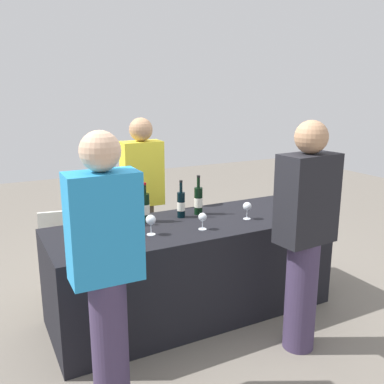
{
  "coord_description": "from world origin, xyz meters",
  "views": [
    {
      "loc": [
        -1.48,
        -2.85,
        1.81
      ],
      "look_at": [
        0.0,
        0.0,
        1.02
      ],
      "focal_mm": 39.84,
      "sensor_mm": 36.0,
      "label": 1
    }
  ],
  "objects_px": {
    "wine_bottle_0": "(99,218)",
    "wine_bottle_4": "(198,200)",
    "guest_1": "(305,231)",
    "wine_bottle_2": "(145,207)",
    "guest_0": "(106,265)",
    "wine_glass_1": "(203,218)",
    "wine_bottle_3": "(181,204)",
    "wine_glass_2": "(247,207)",
    "wine_glass_0": "(151,221)",
    "server_pouring": "(143,196)",
    "wine_bottle_1": "(120,210)",
    "menu_board": "(72,247)"
  },
  "relations": [
    {
      "from": "guest_1",
      "to": "wine_bottle_2",
      "type": "bearing_deg",
      "value": 123.33
    },
    {
      "from": "wine_bottle_0",
      "to": "wine_bottle_4",
      "type": "height_order",
      "value": "wine_bottle_4"
    },
    {
      "from": "wine_glass_1",
      "to": "guest_1",
      "type": "bearing_deg",
      "value": -53.66
    },
    {
      "from": "wine_bottle_2",
      "to": "guest_1",
      "type": "bearing_deg",
      "value": -52.4
    },
    {
      "from": "wine_glass_1",
      "to": "guest_1",
      "type": "xyz_separation_m",
      "value": [
        0.45,
        -0.61,
        0.01
      ]
    },
    {
      "from": "wine_glass_1",
      "to": "wine_bottle_4",
      "type": "bearing_deg",
      "value": 66.14
    },
    {
      "from": "wine_glass_1",
      "to": "wine_glass_2",
      "type": "distance_m",
      "value": 0.45
    },
    {
      "from": "wine_bottle_3",
      "to": "wine_bottle_2",
      "type": "bearing_deg",
      "value": 175.64
    },
    {
      "from": "wine_bottle_0",
      "to": "server_pouring",
      "type": "bearing_deg",
      "value": 45.38
    },
    {
      "from": "server_pouring",
      "to": "guest_0",
      "type": "bearing_deg",
      "value": 64.52
    },
    {
      "from": "wine_glass_0",
      "to": "guest_0",
      "type": "bearing_deg",
      "value": -129.78
    },
    {
      "from": "wine_bottle_3",
      "to": "wine_glass_2",
      "type": "height_order",
      "value": "wine_bottle_3"
    },
    {
      "from": "wine_bottle_0",
      "to": "wine_bottle_1",
      "type": "xyz_separation_m",
      "value": [
        0.18,
        0.07,
        0.01
      ]
    },
    {
      "from": "wine_bottle_4",
      "to": "wine_glass_2",
      "type": "bearing_deg",
      "value": -46.86
    },
    {
      "from": "wine_bottle_1",
      "to": "server_pouring",
      "type": "distance_m",
      "value": 0.62
    },
    {
      "from": "wine_glass_0",
      "to": "wine_glass_2",
      "type": "xyz_separation_m",
      "value": [
        0.83,
        -0.01,
        -0.01
      ]
    },
    {
      "from": "wine_bottle_0",
      "to": "wine_bottle_3",
      "type": "distance_m",
      "value": 0.69
    },
    {
      "from": "wine_bottle_3",
      "to": "guest_1",
      "type": "bearing_deg",
      "value": -64.8
    },
    {
      "from": "wine_bottle_0",
      "to": "wine_bottle_4",
      "type": "relative_size",
      "value": 0.88
    },
    {
      "from": "wine_bottle_1",
      "to": "guest_1",
      "type": "xyz_separation_m",
      "value": [
        0.96,
        -1.0,
        -0.02
      ]
    },
    {
      "from": "wine_bottle_3",
      "to": "wine_glass_0",
      "type": "height_order",
      "value": "wine_bottle_3"
    },
    {
      "from": "wine_glass_2",
      "to": "server_pouring",
      "type": "height_order",
      "value": "server_pouring"
    },
    {
      "from": "wine_bottle_3",
      "to": "wine_glass_1",
      "type": "bearing_deg",
      "value": -89.17
    },
    {
      "from": "wine_bottle_1",
      "to": "wine_glass_0",
      "type": "height_order",
      "value": "wine_bottle_1"
    },
    {
      "from": "wine_glass_0",
      "to": "wine_glass_1",
      "type": "distance_m",
      "value": 0.39
    },
    {
      "from": "guest_0",
      "to": "wine_glass_1",
      "type": "bearing_deg",
      "value": 32.12
    },
    {
      "from": "wine_bottle_3",
      "to": "wine_glass_2",
      "type": "distance_m",
      "value": 0.54
    },
    {
      "from": "wine_bottle_1",
      "to": "wine_glass_0",
      "type": "distance_m",
      "value": 0.35
    },
    {
      "from": "wine_bottle_1",
      "to": "guest_1",
      "type": "relative_size",
      "value": 0.2
    },
    {
      "from": "wine_glass_1",
      "to": "wine_bottle_1",
      "type": "bearing_deg",
      "value": 142.84
    },
    {
      "from": "wine_bottle_3",
      "to": "server_pouring",
      "type": "distance_m",
      "value": 0.55
    },
    {
      "from": "server_pouring",
      "to": "guest_0",
      "type": "relative_size",
      "value": 0.97
    },
    {
      "from": "wine_bottle_1",
      "to": "menu_board",
      "type": "bearing_deg",
      "value": 105.81
    },
    {
      "from": "server_pouring",
      "to": "menu_board",
      "type": "bearing_deg",
      "value": -23.87
    },
    {
      "from": "wine_bottle_4",
      "to": "guest_0",
      "type": "distance_m",
      "value": 1.4
    },
    {
      "from": "wine_bottle_1",
      "to": "wine_bottle_4",
      "type": "relative_size",
      "value": 0.97
    },
    {
      "from": "wine_bottle_0",
      "to": "menu_board",
      "type": "height_order",
      "value": "wine_bottle_0"
    },
    {
      "from": "wine_glass_1",
      "to": "guest_1",
      "type": "height_order",
      "value": "guest_1"
    },
    {
      "from": "wine_glass_2",
      "to": "guest_0",
      "type": "bearing_deg",
      "value": -155.67
    },
    {
      "from": "menu_board",
      "to": "wine_bottle_2",
      "type": "bearing_deg",
      "value": -52.59
    },
    {
      "from": "wine_bottle_3",
      "to": "wine_glass_2",
      "type": "xyz_separation_m",
      "value": [
        0.45,
        -0.29,
        -0.01
      ]
    },
    {
      "from": "wine_bottle_0",
      "to": "guest_0",
      "type": "xyz_separation_m",
      "value": [
        -0.2,
        -0.86,
        -0.01
      ]
    },
    {
      "from": "wine_glass_2",
      "to": "wine_bottle_2",
      "type": "bearing_deg",
      "value": 157.37
    },
    {
      "from": "menu_board",
      "to": "guest_0",
      "type": "bearing_deg",
      "value": -85.78
    },
    {
      "from": "wine_bottle_4",
      "to": "wine_glass_2",
      "type": "height_order",
      "value": "wine_bottle_4"
    },
    {
      "from": "wine_glass_2",
      "to": "guest_1",
      "type": "bearing_deg",
      "value": -89.77
    },
    {
      "from": "wine_bottle_3",
      "to": "wine_bottle_4",
      "type": "xyz_separation_m",
      "value": [
        0.17,
        0.01,
        0.01
      ]
    },
    {
      "from": "wine_glass_2",
      "to": "wine_bottle_0",
      "type": "bearing_deg",
      "value": 167.55
    },
    {
      "from": "wine_bottle_3",
      "to": "wine_glass_1",
      "type": "height_order",
      "value": "wine_bottle_3"
    },
    {
      "from": "wine_bottle_4",
      "to": "wine_glass_0",
      "type": "relative_size",
      "value": 2.22
    }
  ]
}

